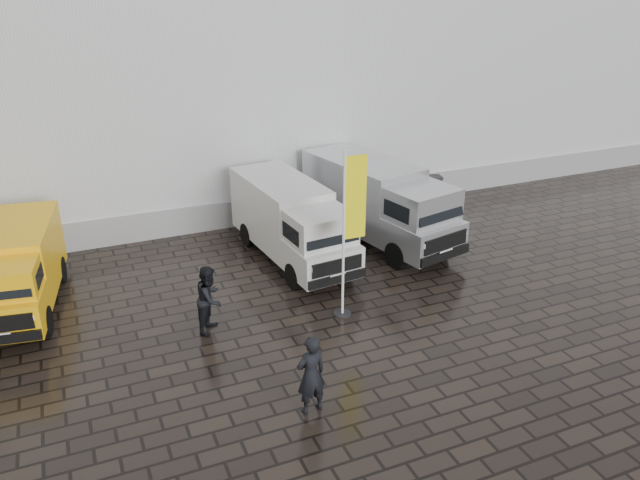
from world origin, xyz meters
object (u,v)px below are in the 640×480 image
(van_white, at_px, (292,224))
(van_yellow, at_px, (16,273))
(van_silver, at_px, (379,204))
(wheelie_bin, at_px, (433,188))
(person_tent, at_px, (210,299))
(flagpole, at_px, (350,226))
(person_front, at_px, (311,375))

(van_white, bearing_deg, van_yellow, 175.10)
(van_silver, bearing_deg, wheelie_bin, 22.20)
(van_yellow, xyz_separation_m, person_tent, (4.68, -3.14, -0.23))
(van_yellow, relative_size, van_white, 0.86)
(van_white, relative_size, van_silver, 0.92)
(van_yellow, bearing_deg, flagpole, -15.46)
(van_yellow, height_order, van_silver, van_silver)
(van_yellow, bearing_deg, wheelie_bin, 20.31)
(van_white, distance_m, wheelie_bin, 8.03)
(flagpole, height_order, person_front, flagpole)
(van_yellow, height_order, person_tent, van_yellow)
(van_yellow, bearing_deg, person_front, -42.38)
(person_front, xyz_separation_m, person_tent, (-1.18, 4.14, -0.01))
(van_white, height_order, flagpole, flagpole)
(van_yellow, height_order, wheelie_bin, van_yellow)
(wheelie_bin, relative_size, person_tent, 0.56)
(person_front, relative_size, person_tent, 1.01)
(flagpole, xyz_separation_m, wheelie_bin, (7.18, 6.98, -2.11))
(person_front, distance_m, person_tent, 4.30)
(van_white, xyz_separation_m, person_front, (-2.35, -7.39, -0.32))
(van_white, relative_size, flagpole, 1.23)
(person_tent, bearing_deg, van_white, -12.48)
(van_silver, distance_m, person_tent, 7.73)
(flagpole, distance_m, person_tent, 4.15)
(wheelie_bin, bearing_deg, person_front, -116.85)
(wheelie_bin, height_order, person_tent, person_tent)
(van_yellow, bearing_deg, van_silver, 10.64)
(wheelie_bin, bearing_deg, person_tent, -133.81)
(person_front, height_order, person_tent, person_front)
(wheelie_bin, height_order, person_front, person_front)
(van_silver, relative_size, flagpole, 1.34)
(van_silver, bearing_deg, person_tent, -165.40)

